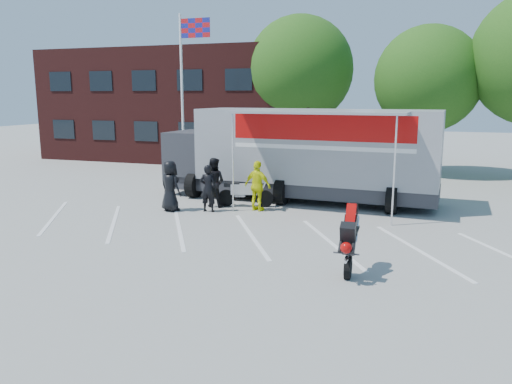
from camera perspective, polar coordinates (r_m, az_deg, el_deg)
The scene contains 13 objects.
ground at distance 14.19m, azimuth -2.66°, elevation -5.92°, with size 100.00×100.00×0.00m, color gray.
parking_bay_lines at distance 15.09m, azimuth -1.29°, elevation -4.86°, with size 18.00×5.00×0.01m, color white.
office_building at distance 34.10m, azimuth -7.60°, elevation 9.81°, with size 18.00×8.00×7.00m, color #451816.
flagpole at distance 25.28m, azimuth -7.97°, elevation 12.97°, with size 1.61×0.12×8.00m.
tree_left at distance 29.52m, azimuth 5.02°, elevation 13.72°, with size 6.12×6.12×8.64m.
tree_mid at distance 27.67m, azimuth 19.05°, elevation 12.08°, with size 5.44×5.44×7.68m.
transporter_truck at distance 20.07m, azimuth 5.32°, elevation -0.93°, with size 11.32×5.45×3.60m, color gray, non-canonical shape.
parked_motorcycle at distance 18.82m, azimuth -1.22°, elevation -1.68°, with size 0.72×2.15×1.12m, color #B3B3B8, non-canonical shape.
stunt_bike_rider at distance 12.34m, azimuth 10.76°, elevation -8.72°, with size 0.73×1.56×1.83m, color black, non-canonical shape.
spectator_leather_a at distance 18.23m, azimuth -9.77°, elevation 0.68°, with size 0.89×0.58×1.83m, color black.
spectator_leather_b at distance 17.95m, azimuth -5.49°, elevation 0.42°, with size 0.62×0.41×1.71m, color black.
spectator_leather_c at distance 18.75m, azimuth -4.87°, elevation 1.11°, with size 0.90×0.70×1.85m, color black.
spectator_hivis at distance 17.99m, azimuth 0.19°, elevation 0.69°, with size 1.07×0.45×1.83m, color #EEF60C.
Camera 1 is at (4.91, -12.66, 4.11)m, focal length 35.00 mm.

